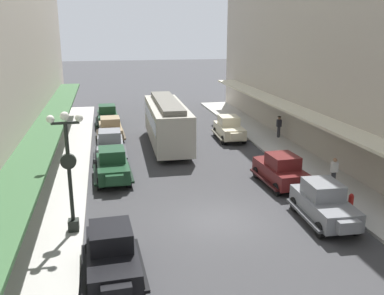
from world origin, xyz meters
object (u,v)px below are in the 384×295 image
Objects in this scene: pedestrian_0 at (279,127)px; pedestrian_1 at (334,172)px; parked_car_1 at (112,165)px; streetcar at (167,121)px; parked_car_3 at (107,115)px; parked_car_6 at (280,169)px; parked_car_5 at (110,128)px; parked_car_2 at (229,128)px; fire_hydrant at (351,202)px; lamp_post_with_clock at (69,167)px; parked_car_4 at (110,144)px; parked_car_7 at (324,202)px; parked_car_0 at (112,253)px.

pedestrian_0 is 10.88m from pedestrian_1.
parked_car_1 reaches higher than pedestrian_1.
parked_car_1 is at bearing -122.25° from streetcar.
parked_car_6 is at bearing -61.85° from parked_car_3.
parked_car_5 is 2.57× the size of pedestrian_0.
fire_hydrant is (1.72, -14.39, -0.38)m from parked_car_2.
streetcar is 14.33m from lamp_post_with_clock.
lamp_post_with_clock is at bearing -138.35° from pedestrian_0.
parked_car_3 reaches higher than pedestrian_0.
parked_car_1 reaches higher than fire_hydrant.
parked_car_1 is 1.00× the size of parked_car_6.
pedestrian_0 is (12.99, -2.45, 0.07)m from parked_car_5.
pedestrian_1 is (11.72, -8.38, 0.05)m from parked_car_4.
parked_car_4 is 15.07m from parked_car_7.
parked_car_2 is 1.01× the size of parked_car_5.
parked_car_2 is 0.45× the size of streetcar.
parked_car_0 is 1.00× the size of parked_car_3.
parked_car_1 and parked_car_4 have the same top height.
parked_car_2 is 1.01× the size of parked_car_4.
fire_hydrant is (10.94, -6.84, -0.38)m from parked_car_1.
parked_car_3 is at bearing 117.37° from fire_hydrant.
parked_car_1 is at bearing -140.68° from parked_car_2.
pedestrian_0 is at bearing 27.73° from parked_car_1.
parked_car_3 is 1.00× the size of parked_car_5.
parked_car_7 is at bearing 15.34° from parked_car_0.
streetcar is (-4.94, 9.34, 0.96)m from parked_car_6.
parked_car_5 and parked_car_7 have the same top height.
parked_car_1 is at bearing 88.47° from parked_car_0.
pedestrian_1 is at bearing -48.79° from parked_car_5.
lamp_post_with_clock is at bearing -128.40° from parked_car_2.
parked_car_1 is 11.83m from parked_car_7.
parked_car_1 reaches higher than pedestrian_0.
parked_car_5 is (0.09, 9.33, 0.00)m from parked_car_1.
parked_car_0 and parked_car_2 have the same top height.
parked_car_5 is 15.06m from parked_car_6.
pedestrian_0 is at bearing 81.12° from fire_hydrant.
parked_car_1 is at bearing -89.56° from parked_car_4.
lamp_post_with_clock is at bearing -161.58° from parked_car_6.
fire_hydrant is at bearing -2.11° from lamp_post_with_clock.
pedestrian_1 is (-1.40, -10.79, -0.02)m from pedestrian_0.
parked_car_4 is at bearing 90.44° from parked_car_1.
parked_car_6 reaches higher than pedestrian_1.
parked_car_4 is at bearing -169.60° from pedestrian_0.
parked_car_4 is at bearing 134.14° from fire_hydrant.
lamp_post_with_clock reaches higher than parked_car_5.
streetcar is 8.96m from pedestrian_0.
parked_car_3 is 19.45m from parked_car_6.
parked_car_6 is at bearing 114.00° from fire_hydrant.
parked_car_3 and parked_car_7 have the same top height.
parked_car_4 is 11.17m from lamp_post_with_clock.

